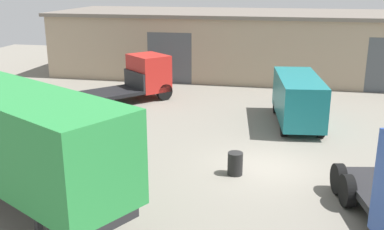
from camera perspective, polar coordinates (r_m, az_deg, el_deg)
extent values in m
plane|color=slate|center=(18.08, 9.09, -6.64)|extent=(60.00, 60.00, 0.00)
cube|color=tan|center=(35.58, 10.82, 8.66)|extent=(33.73, 9.25, 4.56)
cube|color=#70665B|center=(35.33, 11.03, 12.52)|extent=(34.23, 9.75, 0.25)
cube|color=#4C5156|center=(32.10, -2.87, 7.22)|extent=(3.20, 0.08, 3.60)
cylinder|color=black|center=(15.67, 19.10, -9.07)|extent=(0.50, 1.12, 1.08)
cylinder|color=black|center=(16.44, 18.14, -7.72)|extent=(0.50, 1.12, 1.08)
cube|color=#232326|center=(14.03, -13.13, -11.62)|extent=(0.22, 0.22, 1.11)
cube|color=#197075|center=(23.37, 13.31, 2.20)|extent=(2.65, 5.71, 2.12)
cube|color=#197075|center=(25.82, 12.47, 2.23)|extent=(2.09, 1.14, 0.90)
cube|color=black|center=(25.20, 12.74, 4.27)|extent=(1.68, 0.28, 0.76)
cylinder|color=black|center=(25.40, 10.64, 1.05)|extent=(0.39, 0.75, 0.72)
cylinder|color=black|center=(25.64, 14.42, 0.95)|extent=(0.39, 0.75, 0.72)
cylinder|color=black|center=(21.69, 11.63, -1.74)|extent=(0.39, 0.75, 0.72)
cylinder|color=black|center=(21.96, 16.03, -1.83)|extent=(0.39, 0.75, 0.72)
cube|color=red|center=(28.11, -5.51, 5.40)|extent=(3.05, 3.02, 2.20)
cube|color=black|center=(28.50, -3.94, 6.41)|extent=(1.55, 1.41, 0.88)
cube|color=black|center=(26.61, -12.57, 2.39)|extent=(5.66, 5.90, 0.20)
cube|color=#232326|center=(27.68, -7.32, 4.38)|extent=(1.86, 1.70, 1.10)
cylinder|color=black|center=(29.45, -5.75, 3.72)|extent=(0.91, 0.96, 1.02)
cylinder|color=black|center=(27.70, -3.53, 2.95)|extent=(0.91, 0.96, 1.02)
cylinder|color=black|center=(27.14, -15.94, 2.03)|extent=(0.91, 0.96, 1.02)
cylinder|color=black|center=(25.24, -14.24, 1.07)|extent=(0.91, 0.96, 1.02)
cylinder|color=black|center=(26.83, -17.93, 1.69)|extent=(0.91, 0.96, 1.02)
cylinder|color=black|center=(24.90, -16.36, 0.69)|extent=(0.91, 0.96, 1.02)
cylinder|color=black|center=(17.20, 5.50, -6.16)|extent=(0.58, 0.58, 0.88)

